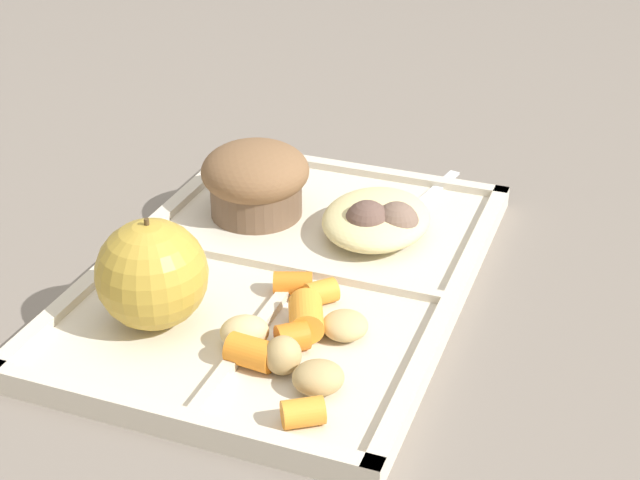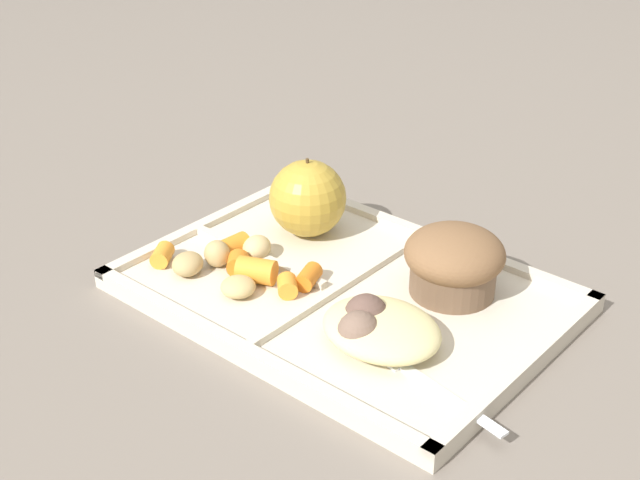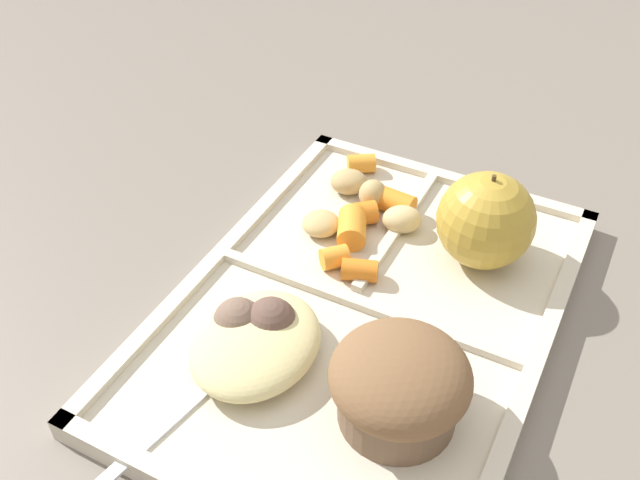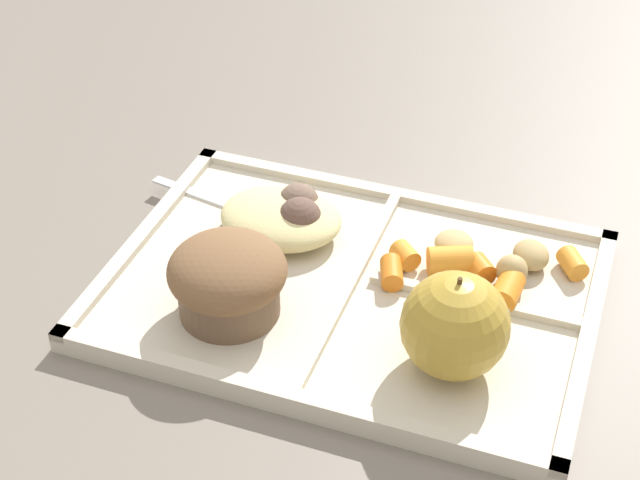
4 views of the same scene
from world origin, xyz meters
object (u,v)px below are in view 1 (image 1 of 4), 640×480
Objects in this scene: lunch_tray at (286,277)px; plastic_fork at (411,212)px; bran_muffin at (256,180)px; green_apple at (152,274)px.

lunch_tray reaches higher than plastic_fork.
lunch_tray is 4.22× the size of bran_muffin.
green_apple is 0.91× the size of bran_muffin.
lunch_tray is 0.11m from bran_muffin.
green_apple reaches higher than lunch_tray.
plastic_fork is (0.05, -0.13, -0.03)m from bran_muffin.
plastic_fork is at bearing -29.22° from green_apple.
plastic_fork is at bearing -27.02° from lunch_tray.
lunch_tray is at bearing -143.11° from bran_muffin.
plastic_fork is (0.13, -0.07, 0.01)m from lunch_tray.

